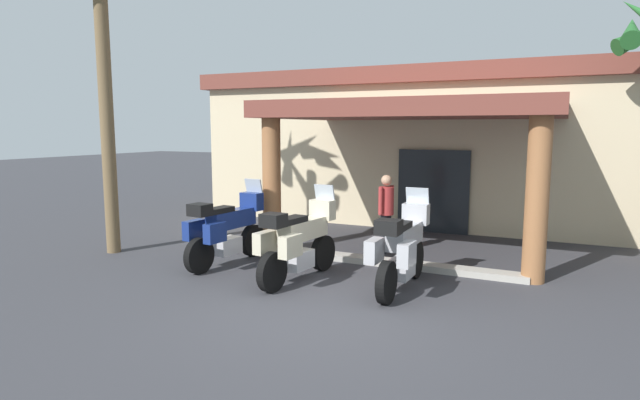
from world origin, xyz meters
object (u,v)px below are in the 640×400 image
at_px(motel_building, 454,145).
at_px(palm_tree_roadside, 101,1).
at_px(motorcycle_silver, 402,248).
at_px(motorcycle_blue, 226,229).
at_px(motorcycle_cream, 298,241).
at_px(pedestrian, 386,208).

height_order(motel_building, palm_tree_roadside, palm_tree_roadside).
bearing_deg(palm_tree_roadside, motel_building, 53.97).
bearing_deg(palm_tree_roadside, motorcycle_silver, 1.16).
bearing_deg(motorcycle_blue, motorcycle_silver, -85.79).
height_order(motorcycle_cream, motorcycle_silver, same).
bearing_deg(pedestrian, motel_building, -80.19).
xyz_separation_m(motorcycle_blue, palm_tree_roadside, (-2.78, -0.21, 4.48)).
bearing_deg(pedestrian, motorcycle_blue, 55.64).
height_order(motel_building, motorcycle_blue, motel_building).
height_order(pedestrian, palm_tree_roadside, palm_tree_roadside).
bearing_deg(motorcycle_blue, pedestrian, -41.96).
distance_m(motorcycle_blue, motorcycle_cream, 1.80).
bearing_deg(motorcycle_cream, pedestrian, -8.54).
xyz_separation_m(motorcycle_blue, motorcycle_cream, (1.77, -0.35, 0.00)).
distance_m(motorcycle_cream, pedestrian, 2.71).
relative_size(motel_building, palm_tree_roadside, 2.16).
xyz_separation_m(motorcycle_cream, pedestrian, (0.70, 2.61, 0.27)).
xyz_separation_m(motorcycle_blue, pedestrian, (2.46, 2.26, 0.27)).
distance_m(pedestrian, palm_tree_roadside, 7.16).
bearing_deg(motorcycle_silver, motorcycle_cream, 98.68).
xyz_separation_m(motorcycle_cream, palm_tree_roadside, (-4.55, 0.14, 4.48)).
xyz_separation_m(motel_building, pedestrian, (-0.30, -5.16, -1.19)).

